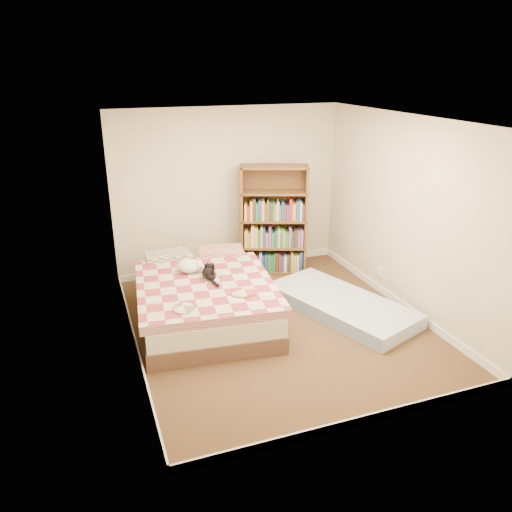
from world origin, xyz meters
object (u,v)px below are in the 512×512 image
object	(u,v)px
bookshelf	(273,235)
white_dog	(190,266)
bed	(204,296)
floor_mattress	(341,305)
black_cat	(209,273)

from	to	relation	value
bookshelf	white_dog	size ratio (longest dim) A/B	4.62
bed	bookshelf	size ratio (longest dim) A/B	1.44
white_dog	floor_mattress	bearing A→B (deg)	-28.63
floor_mattress	white_dog	xyz separation A→B (m)	(-1.84, 0.73, 0.53)
floor_mattress	black_cat	world-z (taller)	black_cat
bed	white_dog	distance (m)	0.43
bed	bookshelf	distance (m)	1.80
black_cat	floor_mattress	bearing A→B (deg)	2.66
bed	floor_mattress	world-z (taller)	bed
bed	floor_mattress	bearing A→B (deg)	-10.08
white_dog	black_cat	bearing A→B (deg)	-61.76
bed	black_cat	size ratio (longest dim) A/B	4.14
bookshelf	black_cat	bearing A→B (deg)	-119.45
floor_mattress	black_cat	xyz separation A→B (m)	(-1.66, 0.47, 0.51)
bookshelf	floor_mattress	world-z (taller)	bookshelf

